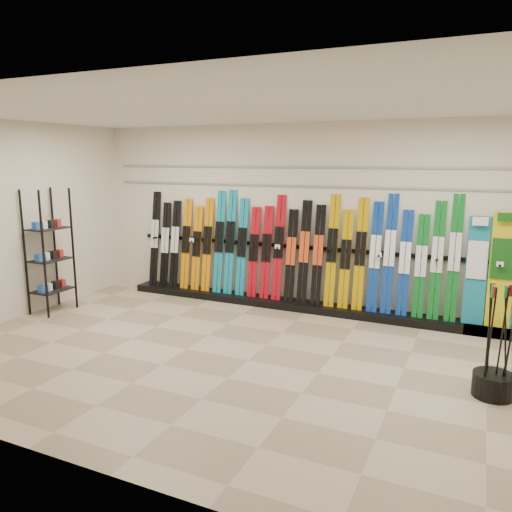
% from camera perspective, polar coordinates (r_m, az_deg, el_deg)
% --- Properties ---
extents(floor, '(8.00, 8.00, 0.00)m').
position_cam_1_polar(floor, '(6.25, -0.88, -11.84)').
color(floor, gray).
rests_on(floor, ground).
extents(back_wall, '(8.00, 0.00, 8.00)m').
position_cam_1_polar(back_wall, '(8.14, 6.73, 4.40)').
color(back_wall, beige).
rests_on(back_wall, floor).
extents(left_wall, '(0.00, 5.00, 5.00)m').
position_cam_1_polar(left_wall, '(8.36, -26.52, 3.50)').
color(left_wall, beige).
rests_on(left_wall, floor).
extents(ceiling, '(8.00, 8.00, 0.00)m').
position_cam_1_polar(ceiling, '(5.79, -0.97, 16.70)').
color(ceiling, silver).
rests_on(ceiling, back_wall).
extents(ski_rack_base, '(8.00, 0.40, 0.12)m').
position_cam_1_polar(ski_rack_base, '(8.16, 7.53, -5.94)').
color(ski_rack_base, black).
rests_on(ski_rack_base, floor).
extents(skis, '(5.38, 0.29, 1.83)m').
position_cam_1_polar(skis, '(8.23, 3.52, 0.61)').
color(skis, black).
rests_on(skis, ski_rack_base).
extents(snowboards, '(0.94, 0.25, 1.59)m').
position_cam_1_polar(snowboards, '(7.71, 26.18, -1.79)').
color(snowboards, '#14728C').
rests_on(snowboards, ski_rack_base).
extents(accessory_rack, '(0.40, 0.60, 1.98)m').
position_cam_1_polar(accessory_rack, '(8.58, -22.53, 0.52)').
color(accessory_rack, black).
rests_on(accessory_rack, floor).
extents(pole_bin, '(0.41, 0.41, 0.25)m').
position_cam_1_polar(pole_bin, '(5.88, 25.46, -13.16)').
color(pole_bin, black).
rests_on(pole_bin, floor).
extents(ski_poles, '(0.31, 0.33, 1.18)m').
position_cam_1_polar(ski_poles, '(5.69, 26.17, -8.79)').
color(ski_poles, black).
rests_on(ski_poles, pole_bin).
extents(slatwall_rail_0, '(7.60, 0.02, 0.03)m').
position_cam_1_polar(slatwall_rail_0, '(8.08, 6.76, 7.91)').
color(slatwall_rail_0, gray).
rests_on(slatwall_rail_0, back_wall).
extents(slatwall_rail_1, '(7.60, 0.02, 0.03)m').
position_cam_1_polar(slatwall_rail_1, '(8.07, 6.81, 10.04)').
color(slatwall_rail_1, gray).
rests_on(slatwall_rail_1, back_wall).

